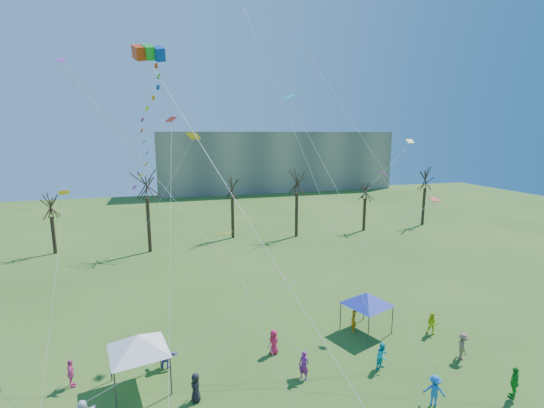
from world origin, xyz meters
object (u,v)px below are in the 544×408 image
object	(u,v)px
canopy_tent_blue	(367,299)
distant_building	(276,161)
canopy_tent_white	(138,343)
big_box_kite	(152,129)

from	to	relation	value
canopy_tent_blue	distant_building	bearing A→B (deg)	78.69
distant_building	canopy_tent_blue	bearing A→B (deg)	-101.31
distant_building	canopy_tent_white	world-z (taller)	distant_building
canopy_tent_white	canopy_tent_blue	size ratio (longest dim) A/B	1.13
big_box_kite	canopy_tent_blue	xyz separation A→B (m)	(14.47, 0.82, -12.28)
big_box_kite	canopy_tent_blue	size ratio (longest dim) A/B	6.12
distant_building	canopy_tent_white	distance (m)	80.61
canopy_tent_white	canopy_tent_blue	world-z (taller)	canopy_tent_white
distant_building	big_box_kite	size ratio (longest dim) A/B	2.53
distant_building	big_box_kite	bearing A→B (deg)	-111.57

